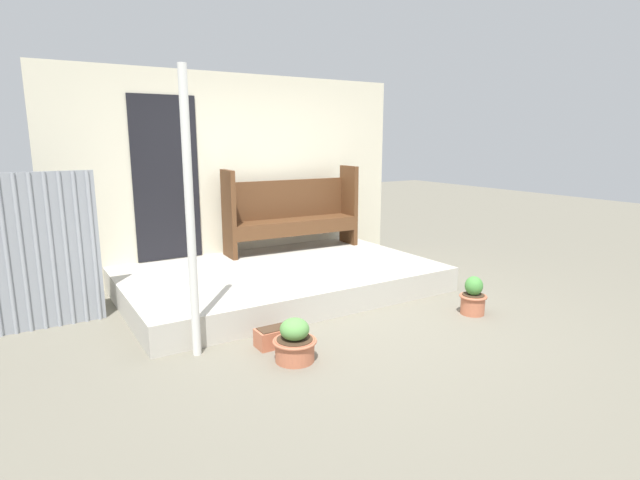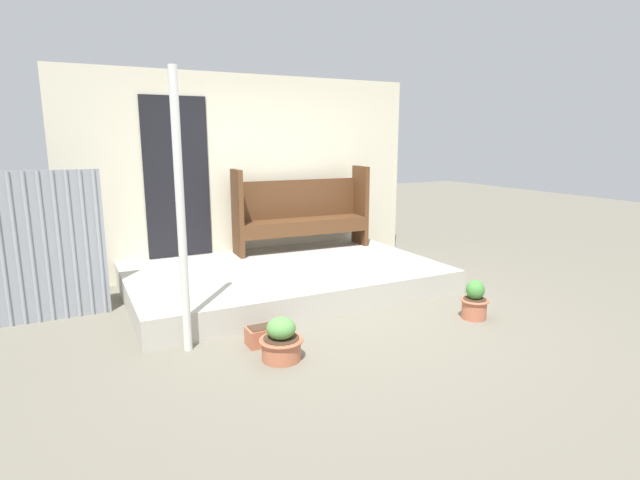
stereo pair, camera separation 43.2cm
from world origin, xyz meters
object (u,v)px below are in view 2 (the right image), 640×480
at_px(bench, 301,210).
at_px(flower_pot_left, 281,341).
at_px(flower_pot_middle, 475,302).
at_px(planter_box_rect, 267,335).
at_px(support_post, 181,215).

xyz_separation_m(bench, flower_pot_left, (-1.37, -2.56, -0.67)).
relative_size(flower_pot_middle, planter_box_rect, 1.10).
distance_m(flower_pot_left, flower_pot_middle, 2.10).
xyz_separation_m(support_post, flower_pot_left, (0.64, -0.54, -1.01)).
bearing_deg(planter_box_rect, flower_pot_middle, -9.69).
distance_m(support_post, bench, 2.88).
relative_size(support_post, planter_box_rect, 6.44).
distance_m(bench, flower_pot_middle, 2.74).
xyz_separation_m(support_post, flower_pot_middle, (2.74, -0.54, -1.00)).
bearing_deg(flower_pot_left, planter_box_rect, 88.04).
xyz_separation_m(support_post, planter_box_rect, (0.65, -0.19, -1.09)).
distance_m(flower_pot_left, planter_box_rect, 0.36).
relative_size(support_post, flower_pot_middle, 5.86).
bearing_deg(flower_pot_middle, planter_box_rect, 170.31).
relative_size(support_post, bench, 1.25).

